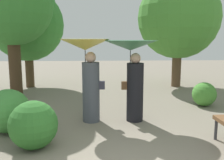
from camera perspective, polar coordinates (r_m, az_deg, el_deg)
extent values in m
cylinder|color=#474C56|center=(6.28, -4.72, -2.72)|extent=(0.42, 0.42, 1.47)
sphere|color=tan|center=(6.16, -4.83, 5.07)|extent=(0.26, 0.26, 0.26)
cylinder|color=#333338|center=(6.20, -5.96, 2.96)|extent=(0.02, 0.02, 0.80)
cone|color=#D8C64C|center=(6.16, -6.05, 7.88)|extent=(1.20, 1.20, 0.26)
cube|color=#333342|center=(6.23, -2.26, -1.15)|extent=(0.14, 0.10, 0.20)
cylinder|color=black|center=(6.34, 5.15, -2.74)|extent=(0.41, 0.41, 1.45)
sphere|color=tan|center=(6.22, 5.27, 4.85)|extent=(0.26, 0.26, 0.26)
cylinder|color=#333338|center=(6.23, 4.10, 2.91)|extent=(0.02, 0.02, 0.81)
cone|color=#33724C|center=(6.19, 4.16, 7.72)|extent=(1.31, 1.31, 0.24)
cube|color=brown|center=(6.29, 2.75, -1.21)|extent=(0.14, 0.10, 0.20)
cylinder|color=#38383D|center=(5.68, 22.22, -10.14)|extent=(0.06, 0.06, 0.44)
cylinder|color=#42301E|center=(9.47, -21.20, 9.17)|extent=(0.42, 0.42, 4.24)
sphere|color=#387F33|center=(9.53, -21.59, 15.54)|extent=(2.78, 2.78, 2.78)
cylinder|color=brown|center=(11.11, 14.44, 8.42)|extent=(0.38, 0.38, 3.84)
sphere|color=#4C9338|center=(11.14, 14.64, 13.36)|extent=(3.37, 3.37, 3.37)
cylinder|color=#4C3823|center=(11.19, -18.19, 7.25)|extent=(0.35, 0.35, 3.45)
sphere|color=#387F33|center=(11.19, -18.42, 11.67)|extent=(2.97, 2.97, 2.97)
sphere|color=#387F33|center=(11.25, -18.61, 15.18)|extent=(2.38, 2.38, 2.38)
sphere|color=#2D6B28|center=(5.02, -17.17, -9.57)|extent=(0.91, 0.91, 0.91)
sphere|color=#4C9338|center=(8.25, 19.92, -2.99)|extent=(0.73, 0.73, 0.73)
sphere|color=#428C3D|center=(6.03, -22.19, -6.44)|extent=(0.96, 0.96, 0.96)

